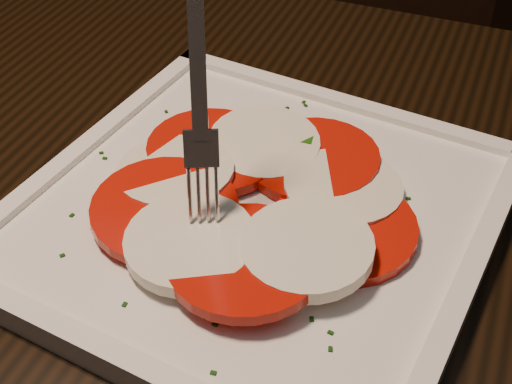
{
  "coord_description": "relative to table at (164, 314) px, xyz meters",
  "views": [
    {
      "loc": [
        -0.07,
        -0.19,
        1.11
      ],
      "look_at": [
        -0.22,
        0.15,
        0.78
      ],
      "focal_mm": 50.0,
      "sensor_mm": 36.0,
      "label": 1
    }
  ],
  "objects": [
    {
      "name": "table",
      "position": [
        0.0,
        0.0,
        0.0
      ],
      "size": [
        1.22,
        0.83,
        0.75
      ],
      "rotation": [
        0.0,
        0.0,
        0.03
      ],
      "color": "black",
      "rests_on": "ground"
    },
    {
      "name": "chair",
      "position": [
        -0.02,
        0.66,
        -0.12
      ],
      "size": [
        0.52,
        0.52,
        0.93
      ],
      "rotation": [
        0.0,
        0.0,
        0.3
      ],
      "color": "black",
      "rests_on": "ground"
    },
    {
      "name": "plate",
      "position": [
        0.07,
        0.03,
        0.11
      ],
      "size": [
        0.35,
        0.35,
        0.01
      ],
      "primitive_type": "cube",
      "rotation": [
        0.0,
        0.0,
        -0.1
      ],
      "color": "white",
      "rests_on": "table"
    },
    {
      "name": "caprese_salad",
      "position": [
        0.07,
        0.03,
        0.12
      ],
      "size": [
        0.25,
        0.28,
        0.03
      ],
      "color": "red",
      "rests_on": "plate"
    },
    {
      "name": "fork",
      "position": [
        0.03,
        0.02,
        0.23
      ],
      "size": [
        0.05,
        0.07,
        0.19
      ],
      "primitive_type": null,
      "rotation": [
        0.0,
        0.0,
        0.44
      ],
      "color": "white",
      "rests_on": "caprese_salad"
    }
  ]
}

